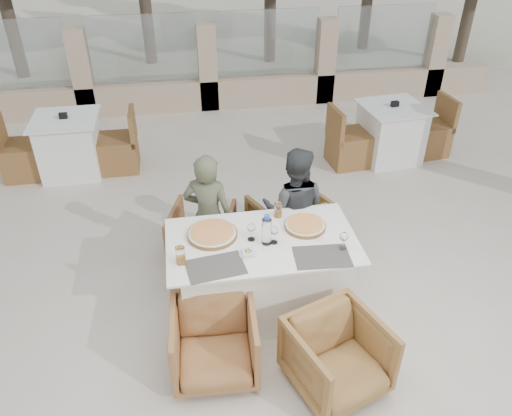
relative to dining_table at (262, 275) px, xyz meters
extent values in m
plane|color=beige|center=(-0.05, 0.05, -0.39)|extent=(80.00, 80.00, 0.00)
cube|color=#504B45|center=(-0.42, -0.28, 0.39)|extent=(0.49, 0.36, 0.00)
cube|color=#4F4944|center=(0.44, -0.29, 0.39)|extent=(0.47, 0.33, 0.00)
cylinder|color=#D0481C|center=(-0.40, 0.13, 0.41)|extent=(0.54, 0.54, 0.06)
cylinder|color=#E05B1E|center=(0.40, 0.12, 0.41)|extent=(0.47, 0.47, 0.05)
cylinder|color=#C2E4FF|center=(0.03, -0.04, 0.53)|extent=(0.08, 0.08, 0.28)
cylinder|color=orange|center=(-0.68, -0.18, 0.46)|extent=(0.10, 0.10, 0.15)
cylinder|color=orange|center=(0.20, 0.33, 0.45)|extent=(0.08, 0.08, 0.14)
imported|color=brown|center=(-0.46, 0.83, -0.10)|extent=(0.77, 0.78, 0.57)
imported|color=brown|center=(0.44, 0.81, -0.07)|extent=(0.91, 0.92, 0.64)
imported|color=#9C6738|center=(-0.48, -0.62, -0.08)|extent=(0.68, 0.70, 0.61)
imported|color=olive|center=(0.42, -0.91, -0.08)|extent=(0.84, 0.86, 0.61)
imported|color=#51563F|center=(-0.40, 0.60, 0.26)|extent=(0.55, 0.45, 1.30)
imported|color=#3A3D3F|center=(0.42, 0.60, 0.26)|extent=(0.74, 0.65, 1.29)
camera|label=1|loc=(-0.60, -3.28, 2.93)|focal=35.00mm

